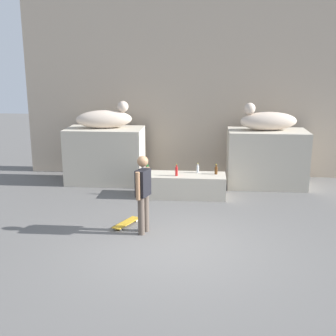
{
  "coord_description": "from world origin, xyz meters",
  "views": [
    {
      "loc": [
        0.56,
        -7.96,
        3.6
      ],
      "look_at": [
        -0.27,
        1.87,
        1.1
      ],
      "focal_mm": 46.65,
      "sensor_mm": 36.0,
      "label": 1
    }
  ],
  "objects_px": {
    "bottle_green": "(147,169)",
    "bottle_brown": "(216,170)",
    "statue_reclining_left": "(105,118)",
    "skateboard": "(126,223)",
    "statue_reclining_right": "(267,120)",
    "bottle_red": "(177,171)",
    "bottle_clear": "(198,169)",
    "skater": "(143,191)"
  },
  "relations": [
    {
      "from": "bottle_clear",
      "to": "bottle_green",
      "type": "bearing_deg",
      "value": -171.48
    },
    {
      "from": "skater",
      "to": "bottle_green",
      "type": "bearing_deg",
      "value": -154.61
    },
    {
      "from": "statue_reclining_left",
      "to": "bottle_brown",
      "type": "xyz_separation_m",
      "value": [
        3.19,
        -1.12,
        -1.18
      ]
    },
    {
      "from": "skateboard",
      "to": "skater",
      "type": "bearing_deg",
      "value": 75.63
    },
    {
      "from": "statue_reclining_right",
      "to": "bottle_red",
      "type": "distance_m",
      "value": 3.03
    },
    {
      "from": "bottle_red",
      "to": "bottle_clear",
      "type": "bearing_deg",
      "value": 32.86
    },
    {
      "from": "skater",
      "to": "bottle_green",
      "type": "distance_m",
      "value": 2.59
    },
    {
      "from": "statue_reclining_left",
      "to": "skateboard",
      "type": "height_order",
      "value": "statue_reclining_left"
    },
    {
      "from": "statue_reclining_left",
      "to": "bottle_green",
      "type": "bearing_deg",
      "value": -53.69
    },
    {
      "from": "statue_reclining_right",
      "to": "bottle_red",
      "type": "xyz_separation_m",
      "value": [
        -2.45,
        -1.36,
        -1.17
      ]
    },
    {
      "from": "bottle_red",
      "to": "bottle_green",
      "type": "bearing_deg",
      "value": 168.96
    },
    {
      "from": "bottle_green",
      "to": "bottle_clear",
      "type": "distance_m",
      "value": 1.35
    },
    {
      "from": "statue_reclining_left",
      "to": "bottle_green",
      "type": "xyz_separation_m",
      "value": [
        1.37,
        -1.22,
        -1.17
      ]
    },
    {
      "from": "skateboard",
      "to": "bottle_clear",
      "type": "relative_size",
      "value": 3.07
    },
    {
      "from": "skateboard",
      "to": "bottle_clear",
      "type": "distance_m",
      "value": 2.92
    },
    {
      "from": "bottle_green",
      "to": "statue_reclining_left",
      "type": "bearing_deg",
      "value": 138.36
    },
    {
      "from": "statue_reclining_left",
      "to": "bottle_brown",
      "type": "relative_size",
      "value": 6.23
    },
    {
      "from": "skateboard",
      "to": "bottle_brown",
      "type": "height_order",
      "value": "bottle_brown"
    },
    {
      "from": "bottle_green",
      "to": "skater",
      "type": "bearing_deg",
      "value": -84.42
    },
    {
      "from": "skater",
      "to": "skateboard",
      "type": "height_order",
      "value": "skater"
    },
    {
      "from": "skateboard",
      "to": "bottle_clear",
      "type": "xyz_separation_m",
      "value": [
        1.52,
        2.41,
        0.65
      ]
    },
    {
      "from": "statue_reclining_left",
      "to": "statue_reclining_right",
      "type": "bearing_deg",
      "value": -12.21
    },
    {
      "from": "statue_reclining_right",
      "to": "bottle_clear",
      "type": "relative_size",
      "value": 6.3
    },
    {
      "from": "statue_reclining_right",
      "to": "skater",
      "type": "xyz_separation_m",
      "value": [
        -2.98,
        -3.78,
        -0.98
      ]
    },
    {
      "from": "bottle_green",
      "to": "bottle_brown",
      "type": "relative_size",
      "value": 1.1
    },
    {
      "from": "bottle_clear",
      "to": "bottle_red",
      "type": "relative_size",
      "value": 0.86
    },
    {
      "from": "statue_reclining_left",
      "to": "bottle_red",
      "type": "relative_size",
      "value": 5.45
    },
    {
      "from": "bottle_green",
      "to": "statue_reclining_right",
      "type": "bearing_deg",
      "value": 20.46
    },
    {
      "from": "bottle_clear",
      "to": "bottle_brown",
      "type": "bearing_deg",
      "value": -11.83
    },
    {
      "from": "statue_reclining_right",
      "to": "bottle_brown",
      "type": "distance_m",
      "value": 2.15
    },
    {
      "from": "bottle_clear",
      "to": "bottle_red",
      "type": "distance_m",
      "value": 0.65
    },
    {
      "from": "skateboard",
      "to": "bottle_green",
      "type": "xyz_separation_m",
      "value": [
        0.19,
        2.21,
        0.66
      ]
    },
    {
      "from": "bottle_green",
      "to": "bottle_brown",
      "type": "bearing_deg",
      "value": 3.08
    },
    {
      "from": "statue_reclining_left",
      "to": "skateboard",
      "type": "bearing_deg",
      "value": -83.05
    },
    {
      "from": "statue_reclining_left",
      "to": "skateboard",
      "type": "distance_m",
      "value": 4.07
    },
    {
      "from": "bottle_red",
      "to": "bottle_brown",
      "type": "xyz_separation_m",
      "value": [
        1.03,
        0.25,
        -0.02
      ]
    },
    {
      "from": "skateboard",
      "to": "bottle_green",
      "type": "bearing_deg",
      "value": -159.97
    },
    {
      "from": "bottle_brown",
      "to": "bottle_clear",
      "type": "bearing_deg",
      "value": 168.17
    },
    {
      "from": "statue_reclining_left",
      "to": "skater",
      "type": "height_order",
      "value": "statue_reclining_left"
    },
    {
      "from": "statue_reclining_left",
      "to": "bottle_red",
      "type": "height_order",
      "value": "statue_reclining_left"
    },
    {
      "from": "statue_reclining_left",
      "to": "bottle_clear",
      "type": "relative_size",
      "value": 6.38
    },
    {
      "from": "skateboard",
      "to": "statue_reclining_right",
      "type": "bearing_deg",
      "value": 159.88
    }
  ]
}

